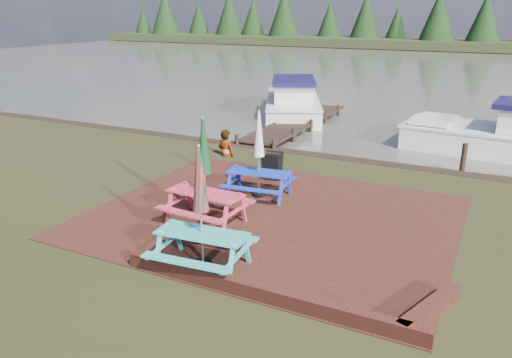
{
  "coord_description": "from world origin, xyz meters",
  "views": [
    {
      "loc": [
        4.97,
        -9.76,
        5.06
      ],
      "look_at": [
        -0.4,
        0.91,
        1.0
      ],
      "focal_mm": 35.0,
      "sensor_mm": 36.0,
      "label": 1
    }
  ],
  "objects_px": {
    "boat_jetty": "(293,103)",
    "person": "(226,130)",
    "picnic_table_blue": "(259,168)",
    "chalkboard": "(272,166)",
    "picnic_table_teal": "(202,227)",
    "jetty": "(297,123)",
    "picnic_table_red": "(205,187)"
  },
  "relations": [
    {
      "from": "boat_jetty",
      "to": "person",
      "type": "relative_size",
      "value": 4.16
    },
    {
      "from": "picnic_table_blue",
      "to": "person",
      "type": "distance_m",
      "value": 4.33
    },
    {
      "from": "chalkboard",
      "to": "picnic_table_teal",
      "type": "bearing_deg",
      "value": -86.01
    },
    {
      "from": "picnic_table_teal",
      "to": "picnic_table_blue",
      "type": "relative_size",
      "value": 1.05
    },
    {
      "from": "chalkboard",
      "to": "boat_jetty",
      "type": "distance_m",
      "value": 11.13
    },
    {
      "from": "person",
      "to": "picnic_table_teal",
      "type": "bearing_deg",
      "value": 124.79
    },
    {
      "from": "person",
      "to": "jetty",
      "type": "bearing_deg",
      "value": -85.36
    },
    {
      "from": "picnic_table_red",
      "to": "boat_jetty",
      "type": "xyz_separation_m",
      "value": [
        -3.6,
        14.18,
        -0.47
      ]
    },
    {
      "from": "picnic_table_blue",
      "to": "boat_jetty",
      "type": "xyz_separation_m",
      "value": [
        -3.97,
        11.96,
        -0.4
      ]
    },
    {
      "from": "picnic_table_teal",
      "to": "jetty",
      "type": "bearing_deg",
      "value": 98.99
    },
    {
      "from": "chalkboard",
      "to": "boat_jetty",
      "type": "height_order",
      "value": "boat_jetty"
    },
    {
      "from": "picnic_table_teal",
      "to": "jetty",
      "type": "distance_m",
      "value": 13.76
    },
    {
      "from": "picnic_table_teal",
      "to": "jetty",
      "type": "height_order",
      "value": "picnic_table_teal"
    },
    {
      "from": "picnic_table_teal",
      "to": "person",
      "type": "distance_m",
      "value": 8.3
    },
    {
      "from": "picnic_table_red",
      "to": "picnic_table_blue",
      "type": "relative_size",
      "value": 1.08
    },
    {
      "from": "picnic_table_blue",
      "to": "jetty",
      "type": "distance_m",
      "value": 9.47
    },
    {
      "from": "boat_jetty",
      "to": "jetty",
      "type": "bearing_deg",
      "value": -87.58
    },
    {
      "from": "chalkboard",
      "to": "boat_jetty",
      "type": "xyz_separation_m",
      "value": [
        -3.7,
        10.49,
        -0.0
      ]
    },
    {
      "from": "picnic_table_red",
      "to": "picnic_table_blue",
      "type": "xyz_separation_m",
      "value": [
        0.37,
        2.22,
        -0.07
      ]
    },
    {
      "from": "picnic_table_teal",
      "to": "picnic_table_red",
      "type": "distance_m",
      "value": 2.32
    },
    {
      "from": "picnic_table_blue",
      "to": "person",
      "type": "xyz_separation_m",
      "value": [
        -2.92,
        3.2,
        0.1
      ]
    },
    {
      "from": "chalkboard",
      "to": "picnic_table_red",
      "type": "bearing_deg",
      "value": -98.26
    },
    {
      "from": "picnic_table_red",
      "to": "person",
      "type": "xyz_separation_m",
      "value": [
        -2.55,
        5.42,
        0.04
      ]
    },
    {
      "from": "jetty",
      "to": "boat_jetty",
      "type": "bearing_deg",
      "value": 116.24
    },
    {
      "from": "picnic_table_teal",
      "to": "chalkboard",
      "type": "relative_size",
      "value": 2.91
    },
    {
      "from": "picnic_table_teal",
      "to": "person",
      "type": "height_order",
      "value": "picnic_table_teal"
    },
    {
      "from": "picnic_table_blue",
      "to": "chalkboard",
      "type": "xyz_separation_m",
      "value": [
        -0.26,
        1.47,
        -0.4
      ]
    },
    {
      "from": "picnic_table_teal",
      "to": "jetty",
      "type": "xyz_separation_m",
      "value": [
        -3.36,
        13.32,
        -0.8
      ]
    },
    {
      "from": "picnic_table_teal",
      "to": "picnic_table_red",
      "type": "height_order",
      "value": "picnic_table_red"
    },
    {
      "from": "person",
      "to": "chalkboard",
      "type": "bearing_deg",
      "value": 155.03
    },
    {
      "from": "picnic_table_blue",
      "to": "person",
      "type": "bearing_deg",
      "value": 125.89
    },
    {
      "from": "picnic_table_red",
      "to": "person",
      "type": "relative_size",
      "value": 1.37
    }
  ]
}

